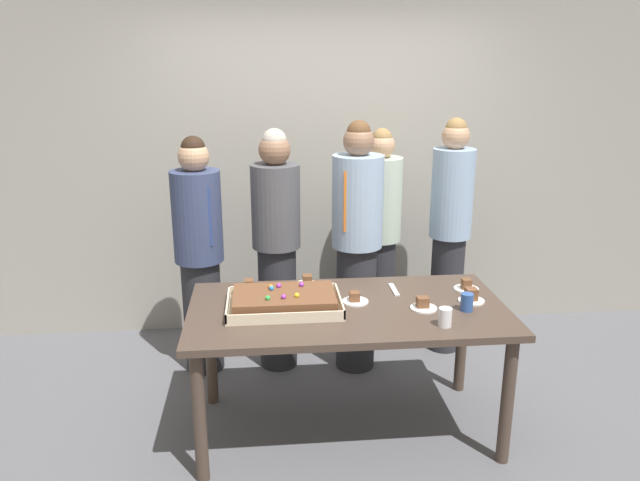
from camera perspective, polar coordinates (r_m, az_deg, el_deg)
ground_plane at (r=3.85m, az=2.44°, el=-17.05°), size 12.00×12.00×0.00m
interior_back_panel at (r=4.83m, az=0.03°, el=9.09°), size 8.00×0.12×3.00m
party_table at (r=3.51m, az=2.58°, el=-7.55°), size 1.79×0.93×0.79m
sheet_cake at (r=3.44m, az=-3.35°, el=-5.63°), size 0.63×0.43×0.12m
plated_slice_near_left at (r=3.53m, az=3.27°, el=-5.47°), size 0.15×0.15×0.06m
plated_slice_near_right at (r=3.81m, az=13.44°, el=-4.20°), size 0.15×0.15×0.07m
plated_slice_far_left at (r=3.64m, az=13.88°, el=-5.11°), size 0.15×0.15×0.08m
plated_slice_far_right at (r=3.73m, az=-6.64°, el=-4.29°), size 0.15×0.15×0.07m
plated_slice_center_front at (r=3.49m, az=9.56°, el=-5.94°), size 0.15×0.15×0.07m
plated_slice_center_back at (r=3.78m, az=-1.24°, el=-3.90°), size 0.15×0.15×0.07m
drink_cup_nearest at (r=3.28m, az=11.55°, el=-7.00°), size 0.07×0.07×0.10m
drink_cup_middle at (r=3.50m, az=13.49°, el=-5.59°), size 0.07×0.07×0.10m
cake_server_utensil at (r=3.74m, az=6.89°, el=-4.55°), size 0.03×0.20×0.01m
person_serving_front at (r=4.25m, az=-11.16°, el=-1.15°), size 0.33×0.33×1.65m
person_green_shirt_behind at (r=4.22m, az=-4.06°, el=-0.61°), size 0.33×0.33×1.70m
person_striped_tie_right at (r=4.62m, az=5.53°, el=0.57°), size 0.32×0.32×1.65m
person_far_right_suit at (r=4.55m, az=11.97°, el=0.75°), size 0.30×0.30×1.74m
person_left_edge_reaching at (r=4.19m, az=3.44°, el=-0.39°), size 0.34×0.34×1.75m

